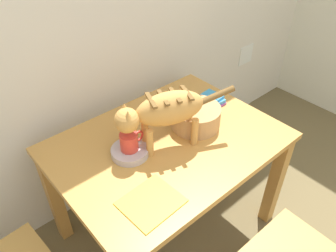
{
  "coord_description": "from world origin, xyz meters",
  "views": [
    {
      "loc": [
        -0.91,
        0.51,
        1.88
      ],
      "look_at": [
        -0.05,
        1.5,
        0.84
      ],
      "focal_mm": 35.07,
      "sensor_mm": 36.0,
      "label": 1
    }
  ],
  "objects_px": {
    "saucer_bowl": "(130,152)",
    "dining_table": "(168,154)",
    "magazine": "(151,202)",
    "wicker_basket": "(196,116)",
    "book_stack": "(209,101)",
    "coffee_mug": "(130,141)",
    "cat": "(164,112)"
  },
  "relations": [
    {
      "from": "coffee_mug",
      "to": "book_stack",
      "type": "height_order",
      "value": "coffee_mug"
    },
    {
      "from": "coffee_mug",
      "to": "magazine",
      "type": "xyz_separation_m",
      "value": [
        -0.12,
        -0.31,
        -0.08
      ]
    },
    {
      "from": "saucer_bowl",
      "to": "dining_table",
      "type": "bearing_deg",
      "value": -12.52
    },
    {
      "from": "coffee_mug",
      "to": "book_stack",
      "type": "xyz_separation_m",
      "value": [
        0.62,
        0.05,
        -0.06
      ]
    },
    {
      "from": "wicker_basket",
      "to": "cat",
      "type": "bearing_deg",
      "value": -175.56
    },
    {
      "from": "coffee_mug",
      "to": "dining_table",
      "type": "bearing_deg",
      "value": -12.72
    },
    {
      "from": "dining_table",
      "to": "cat",
      "type": "xyz_separation_m",
      "value": [
        -0.04,
        -0.02,
        0.31
      ]
    },
    {
      "from": "saucer_bowl",
      "to": "magazine",
      "type": "xyz_separation_m",
      "value": [
        -0.11,
        -0.31,
        -0.02
      ]
    },
    {
      "from": "dining_table",
      "to": "book_stack",
      "type": "distance_m",
      "value": 0.43
    },
    {
      "from": "cat",
      "to": "coffee_mug",
      "type": "bearing_deg",
      "value": 89.62
    },
    {
      "from": "dining_table",
      "to": "book_stack",
      "type": "bearing_deg",
      "value": 12.77
    },
    {
      "from": "cat",
      "to": "magazine",
      "type": "distance_m",
      "value": 0.43
    },
    {
      "from": "dining_table",
      "to": "magazine",
      "type": "bearing_deg",
      "value": -141.23
    },
    {
      "from": "saucer_bowl",
      "to": "book_stack",
      "type": "relative_size",
      "value": 0.99
    },
    {
      "from": "magazine",
      "to": "book_stack",
      "type": "distance_m",
      "value": 0.81
    },
    {
      "from": "magazine",
      "to": "book_stack",
      "type": "bearing_deg",
      "value": 22.55
    },
    {
      "from": "magazine",
      "to": "wicker_basket",
      "type": "distance_m",
      "value": 0.59
    },
    {
      "from": "cat",
      "to": "coffee_mug",
      "type": "height_order",
      "value": "cat"
    },
    {
      "from": "coffee_mug",
      "to": "magazine",
      "type": "distance_m",
      "value": 0.34
    },
    {
      "from": "saucer_bowl",
      "to": "wicker_basket",
      "type": "distance_m",
      "value": 0.42
    },
    {
      "from": "dining_table",
      "to": "coffee_mug",
      "type": "height_order",
      "value": "coffee_mug"
    },
    {
      "from": "saucer_bowl",
      "to": "magazine",
      "type": "relative_size",
      "value": 0.77
    },
    {
      "from": "cat",
      "to": "wicker_basket",
      "type": "height_order",
      "value": "cat"
    },
    {
      "from": "coffee_mug",
      "to": "wicker_basket",
      "type": "height_order",
      "value": "coffee_mug"
    },
    {
      "from": "coffee_mug",
      "to": "wicker_basket",
      "type": "xyz_separation_m",
      "value": [
        0.42,
        -0.04,
        -0.02
      ]
    },
    {
      "from": "coffee_mug",
      "to": "book_stack",
      "type": "distance_m",
      "value": 0.62
    },
    {
      "from": "dining_table",
      "to": "wicker_basket",
      "type": "distance_m",
      "value": 0.26
    },
    {
      "from": "saucer_bowl",
      "to": "wicker_basket",
      "type": "xyz_separation_m",
      "value": [
        0.42,
        -0.04,
        0.04
      ]
    },
    {
      "from": "dining_table",
      "to": "saucer_bowl",
      "type": "relative_size",
      "value": 6.24
    },
    {
      "from": "cat",
      "to": "saucer_bowl",
      "type": "relative_size",
      "value": 3.11
    },
    {
      "from": "dining_table",
      "to": "magazine",
      "type": "height_order",
      "value": "magazine"
    },
    {
      "from": "dining_table",
      "to": "cat",
      "type": "height_order",
      "value": "cat"
    }
  ]
}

